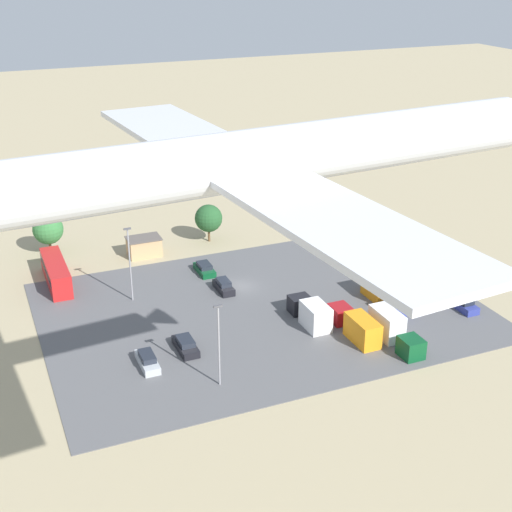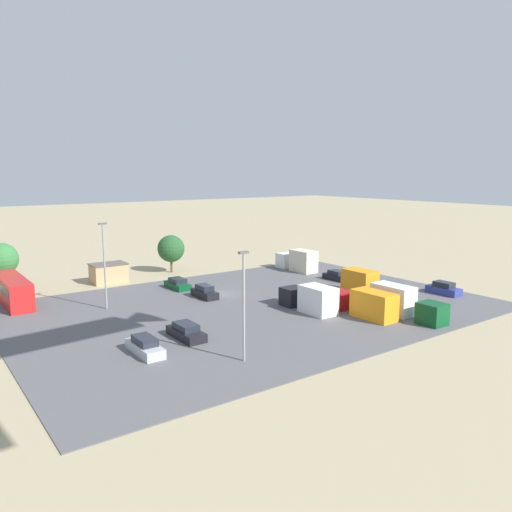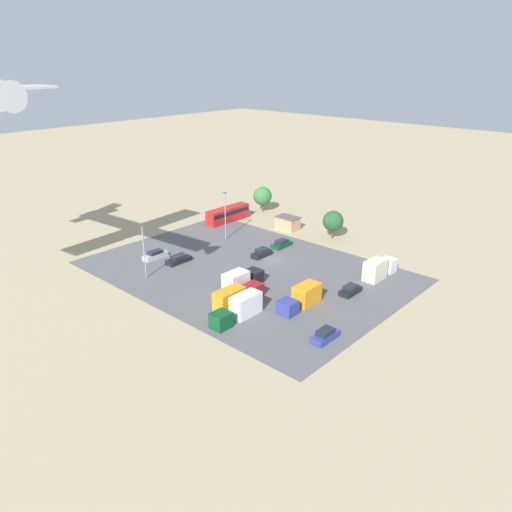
{
  "view_description": "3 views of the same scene",
  "coord_description": "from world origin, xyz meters",
  "px_view_note": "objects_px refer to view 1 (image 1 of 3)",
  "views": [
    {
      "loc": [
        31.21,
        79.69,
        41.72
      ],
      "look_at": [
        8.82,
        26.46,
        16.63
      ],
      "focal_mm": 50.0,
      "sensor_mm": 36.0,
      "label": 1
    },
    {
      "loc": [
        32.75,
        53.17,
        15.53
      ],
      "look_at": [
        0.91,
        9.16,
        6.4
      ],
      "focal_mm": 35.0,
      "sensor_mm": 36.0,
      "label": 2
    },
    {
      "loc": [
        -55.04,
        65.03,
        35.07
      ],
      "look_at": [
        -3.84,
        8.82,
        4.39
      ],
      "focal_mm": 35.0,
      "sensor_mm": 36.0,
      "label": 3
    }
  ],
  "objects_px": {
    "parked_car_1": "(186,345)",
    "airplane": "(258,159)",
    "parked_truck_3": "(311,313)",
    "parked_truck_4": "(383,292)",
    "parked_car_5": "(147,361)",
    "shed_building": "(144,246)",
    "parked_car_4": "(224,286)",
    "parked_truck_0": "(356,325)",
    "parked_truck_1": "(340,240)",
    "parked_car_3": "(369,268)",
    "parked_car_0": "(204,269)",
    "parked_car_2": "(463,304)",
    "bus": "(56,272)",
    "parked_truck_2": "(393,330)"
  },
  "relations": [
    {
      "from": "parked_car_2",
      "to": "parked_truck_1",
      "type": "relative_size",
      "value": 0.56
    },
    {
      "from": "parked_car_3",
      "to": "parked_car_5",
      "type": "height_order",
      "value": "parked_car_5"
    },
    {
      "from": "parked_car_1",
      "to": "parked_truck_1",
      "type": "bearing_deg",
      "value": 32.01
    },
    {
      "from": "bus",
      "to": "parked_car_4",
      "type": "height_order",
      "value": "bus"
    },
    {
      "from": "shed_building",
      "to": "parked_car_2",
      "type": "bearing_deg",
      "value": 135.19
    },
    {
      "from": "shed_building",
      "to": "parked_car_5",
      "type": "relative_size",
      "value": 1.02
    },
    {
      "from": "parked_truck_3",
      "to": "parked_truck_4",
      "type": "relative_size",
      "value": 0.93
    },
    {
      "from": "parked_truck_3",
      "to": "parked_truck_4",
      "type": "xyz_separation_m",
      "value": [
        -11.04,
        -1.48,
        -0.02
      ]
    },
    {
      "from": "parked_car_5",
      "to": "airplane",
      "type": "bearing_deg",
      "value": -90.59
    },
    {
      "from": "parked_car_2",
      "to": "parked_car_3",
      "type": "height_order",
      "value": "parked_car_2"
    },
    {
      "from": "parked_car_3",
      "to": "airplane",
      "type": "relative_size",
      "value": 0.1
    },
    {
      "from": "parked_car_0",
      "to": "parked_car_5",
      "type": "xyz_separation_m",
      "value": [
        13.52,
        20.34,
        0.04
      ]
    },
    {
      "from": "shed_building",
      "to": "parked_car_4",
      "type": "relative_size",
      "value": 1.16
    },
    {
      "from": "bus",
      "to": "parked_truck_0",
      "type": "bearing_deg",
      "value": 137.1
    },
    {
      "from": "bus",
      "to": "parked_truck_0",
      "type": "height_order",
      "value": "bus"
    },
    {
      "from": "parked_car_0",
      "to": "parked_truck_1",
      "type": "distance_m",
      "value": 21.32
    },
    {
      "from": "parked_car_5",
      "to": "parked_truck_3",
      "type": "xyz_separation_m",
      "value": [
        -20.58,
        -1.64,
        0.78
      ]
    },
    {
      "from": "parked_car_1",
      "to": "parked_car_5",
      "type": "xyz_separation_m",
      "value": [
        4.81,
        1.56,
        0.02
      ]
    },
    {
      "from": "parked_truck_2",
      "to": "parked_truck_3",
      "type": "distance_m",
      "value": 10.06
    },
    {
      "from": "parked_car_4",
      "to": "parked_truck_0",
      "type": "bearing_deg",
      "value": 120.52
    },
    {
      "from": "airplane",
      "to": "parked_car_1",
      "type": "bearing_deg",
      "value": 165.83
    },
    {
      "from": "parked_car_1",
      "to": "parked_car_4",
      "type": "relative_size",
      "value": 1.12
    },
    {
      "from": "parked_car_2",
      "to": "parked_car_3",
      "type": "relative_size",
      "value": 1.06
    },
    {
      "from": "bus",
      "to": "parked_car_3",
      "type": "relative_size",
      "value": 2.77
    },
    {
      "from": "parked_truck_4",
      "to": "parked_car_5",
      "type": "bearing_deg",
      "value": 5.63
    },
    {
      "from": "parked_car_1",
      "to": "parked_truck_3",
      "type": "relative_size",
      "value": 0.64
    },
    {
      "from": "parked_car_1",
      "to": "airplane",
      "type": "distance_m",
      "value": 45.28
    },
    {
      "from": "shed_building",
      "to": "parked_truck_0",
      "type": "distance_m",
      "value": 36.78
    },
    {
      "from": "parked_car_1",
      "to": "parked_truck_4",
      "type": "relative_size",
      "value": 0.59
    },
    {
      "from": "parked_truck_1",
      "to": "parked_car_0",
      "type": "bearing_deg",
      "value": 179.95
    },
    {
      "from": "bus",
      "to": "parked_truck_0",
      "type": "distance_m",
      "value": 40.91
    },
    {
      "from": "parked_truck_4",
      "to": "parked_truck_1",
      "type": "bearing_deg",
      "value": -100.52
    },
    {
      "from": "parked_car_4",
      "to": "shed_building",
      "type": "bearing_deg",
      "value": -67.4
    },
    {
      "from": "parked_car_1",
      "to": "parked_truck_0",
      "type": "bearing_deg",
      "value": -13.56
    },
    {
      "from": "shed_building",
      "to": "airplane",
      "type": "relative_size",
      "value": 0.12
    },
    {
      "from": "parked_truck_1",
      "to": "parked_car_4",
      "type": "bearing_deg",
      "value": -163.01
    },
    {
      "from": "parked_car_4",
      "to": "parked_car_0",
      "type": "bearing_deg",
      "value": -85.74
    },
    {
      "from": "parked_car_0",
      "to": "parked_car_5",
      "type": "relative_size",
      "value": 0.94
    },
    {
      "from": "parked_car_0",
      "to": "parked_car_1",
      "type": "bearing_deg",
      "value": -114.88
    },
    {
      "from": "shed_building",
      "to": "airplane",
      "type": "height_order",
      "value": "airplane"
    },
    {
      "from": "bus",
      "to": "parked_car_2",
      "type": "bearing_deg",
      "value": 149.25
    },
    {
      "from": "bus",
      "to": "parked_truck_4",
      "type": "distance_m",
      "value": 43.36
    },
    {
      "from": "parked_car_1",
      "to": "parked_car_3",
      "type": "height_order",
      "value": "parked_car_1"
    },
    {
      "from": "parked_car_1",
      "to": "parked_car_5",
      "type": "bearing_deg",
      "value": -161.98
    },
    {
      "from": "parked_truck_0",
      "to": "parked_car_2",
      "type": "bearing_deg",
      "value": 2.29
    },
    {
      "from": "bus",
      "to": "parked_car_0",
      "type": "distance_m",
      "value": 19.99
    },
    {
      "from": "parked_car_1",
      "to": "parked_truck_1",
      "type": "height_order",
      "value": "parked_truck_1"
    },
    {
      "from": "parked_car_2",
      "to": "parked_car_4",
      "type": "relative_size",
      "value": 1.02
    },
    {
      "from": "parked_truck_2",
      "to": "parked_truck_0",
      "type": "bearing_deg",
      "value": -40.16
    },
    {
      "from": "parked_car_1",
      "to": "parked_truck_1",
      "type": "distance_m",
      "value": 35.4
    }
  ]
}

